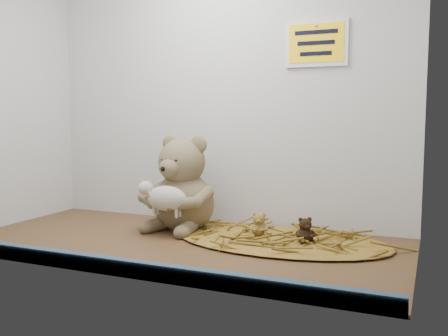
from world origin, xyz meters
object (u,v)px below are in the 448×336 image
at_px(main_teddy, 183,183).
at_px(mini_teddy_tan, 259,223).
at_px(toy_lamb, 167,198).
at_px(mini_teddy_brown, 305,229).

xyz_separation_m(main_teddy, mini_teddy_tan, (0.25, -0.03, -0.10)).
bearing_deg(toy_lamb, main_teddy, 90.00).
bearing_deg(main_teddy, mini_teddy_brown, 0.84).
height_order(mini_teddy_tan, mini_teddy_brown, mini_teddy_brown).
bearing_deg(mini_teddy_tan, main_teddy, 161.73).
xyz_separation_m(main_teddy, toy_lamb, (0.00, -0.10, -0.03)).
bearing_deg(toy_lamb, mini_teddy_tan, 16.81).
distance_m(toy_lamb, mini_teddy_tan, 0.27).
bearing_deg(mini_teddy_brown, main_teddy, 138.49).
xyz_separation_m(mini_teddy_tan, mini_teddy_brown, (0.13, -0.02, 0.00)).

